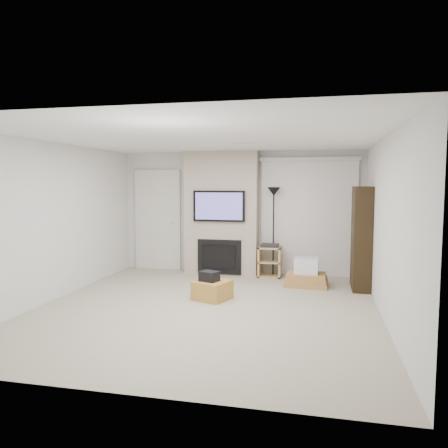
% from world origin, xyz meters
% --- Properties ---
extents(floor, '(5.00, 5.50, 0.00)m').
position_xyz_m(floor, '(0.00, 0.00, 0.00)').
color(floor, '#ADA48F').
rests_on(floor, ground).
extents(ceiling, '(5.00, 5.50, 0.00)m').
position_xyz_m(ceiling, '(0.00, 0.00, 2.50)').
color(ceiling, white).
rests_on(ceiling, wall_back).
extents(wall_back, '(5.00, 0.00, 2.50)m').
position_xyz_m(wall_back, '(0.00, 2.75, 1.25)').
color(wall_back, silver).
rests_on(wall_back, ground).
extents(wall_front, '(5.00, 0.00, 2.50)m').
position_xyz_m(wall_front, '(0.00, -2.75, 1.25)').
color(wall_front, silver).
rests_on(wall_front, ground).
extents(wall_left, '(0.00, 5.50, 2.50)m').
position_xyz_m(wall_left, '(-2.50, 0.00, 1.25)').
color(wall_left, silver).
rests_on(wall_left, ground).
extents(wall_right, '(0.00, 5.50, 2.50)m').
position_xyz_m(wall_right, '(2.50, 0.00, 1.25)').
color(wall_right, silver).
rests_on(wall_right, ground).
extents(hvac_vent, '(0.35, 0.18, 0.01)m').
position_xyz_m(hvac_vent, '(0.40, 0.80, 2.50)').
color(hvac_vent, silver).
rests_on(hvac_vent, ceiling).
extents(ottoman, '(0.65, 0.65, 0.30)m').
position_xyz_m(ottoman, '(-0.04, 0.49, 0.15)').
color(ottoman, '#B98639').
rests_on(ottoman, floor).
extents(black_bag, '(0.34, 0.31, 0.16)m').
position_xyz_m(black_bag, '(-0.08, 0.47, 0.38)').
color(black_bag, black).
rests_on(black_bag, ottoman).
extents(fireplace_wall, '(1.50, 0.47, 2.50)m').
position_xyz_m(fireplace_wall, '(-0.35, 2.54, 1.24)').
color(fireplace_wall, '#B4A592').
rests_on(fireplace_wall, floor).
extents(entry_door, '(1.02, 0.11, 2.14)m').
position_xyz_m(entry_door, '(-1.80, 2.71, 1.05)').
color(entry_door, silver).
rests_on(entry_door, floor).
extents(vertical_blinds, '(1.98, 0.10, 2.37)m').
position_xyz_m(vertical_blinds, '(1.40, 2.70, 1.27)').
color(vertical_blinds, silver).
rests_on(vertical_blinds, floor).
extents(floor_lamp, '(0.26, 0.26, 1.78)m').
position_xyz_m(floor_lamp, '(0.72, 2.48, 1.40)').
color(floor_lamp, black).
rests_on(floor_lamp, floor).
extents(av_stand, '(0.45, 0.38, 0.66)m').
position_xyz_m(av_stand, '(0.67, 2.39, 0.35)').
color(av_stand, tan).
rests_on(av_stand, floor).
extents(box_stack, '(0.78, 0.61, 0.51)m').
position_xyz_m(box_stack, '(1.41, 1.76, 0.19)').
color(box_stack, '#B47F47').
rests_on(box_stack, floor).
extents(bookshelf, '(0.30, 0.80, 1.80)m').
position_xyz_m(bookshelf, '(2.34, 1.76, 0.90)').
color(bookshelf, black).
rests_on(bookshelf, floor).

